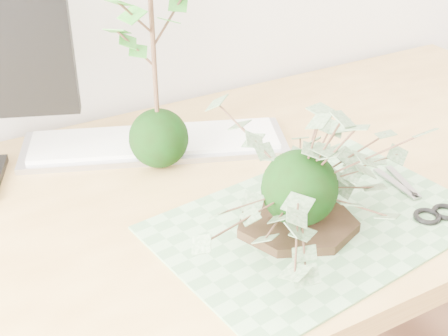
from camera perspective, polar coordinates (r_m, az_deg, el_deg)
The scene contains 6 objects.
desk at distance 1.09m, azimuth 1.33°, elevation -5.36°, with size 1.60×0.70×0.74m.
cutting_mat at distance 0.96m, azimuth 8.48°, elevation -4.96°, with size 0.47×0.32×0.00m, color #558655.
stone_dish at distance 0.94m, azimuth 6.68°, elevation -5.09°, with size 0.19×0.19×0.01m, color black.
ivy_kokedama at distance 0.87m, azimuth 7.13°, elevation 1.08°, with size 0.40×0.40×0.22m.
keyboard at distance 1.16m, azimuth -6.33°, elevation 2.31°, with size 0.50×0.31×0.02m.
scissors at distance 1.03m, azimuth 18.27°, elevation -3.33°, with size 0.08×0.17×0.01m.
Camera 1 is at (-0.38, 0.47, 1.29)m, focal length 50.00 mm.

